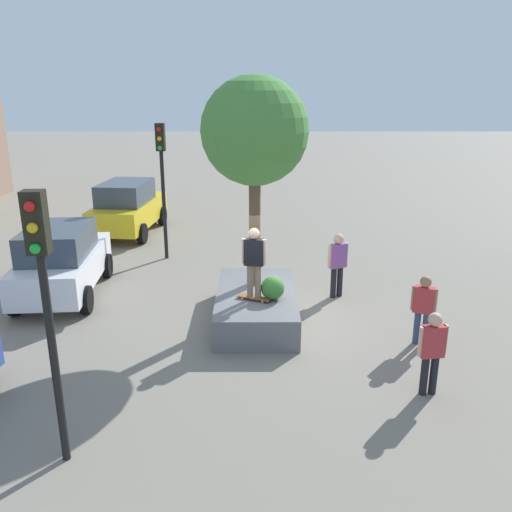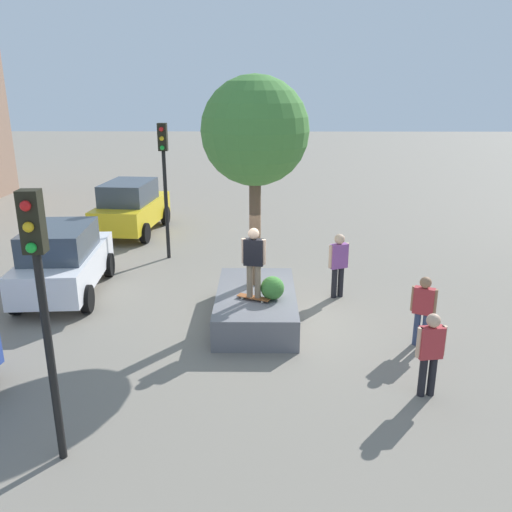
{
  "view_description": "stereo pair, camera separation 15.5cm",
  "coord_description": "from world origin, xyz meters",
  "px_view_note": "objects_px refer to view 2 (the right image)",
  "views": [
    {
      "loc": [
        -11.75,
        0.42,
        5.37
      ],
      "look_at": [
        0.0,
        0.38,
        1.62
      ],
      "focal_mm": 36.72,
      "sensor_mm": 36.0,
      "label": 1
    },
    {
      "loc": [
        -11.75,
        0.26,
        5.37
      ],
      "look_at": [
        0.0,
        0.38,
        1.62
      ],
      "focal_mm": 36.72,
      "sensor_mm": 36.0,
      "label": 2
    }
  ],
  "objects_px": {
    "bystander_watching": "(339,261)",
    "skateboard": "(254,298)",
    "planter_ledge": "(256,305)",
    "traffic_light_median": "(40,284)",
    "pedestrian_crossing": "(430,349)",
    "traffic_light_corner": "(164,168)",
    "passerby_with_bag": "(423,306)",
    "skateboarder": "(254,258)",
    "taxi_cab": "(131,207)",
    "police_car": "(63,260)",
    "plaza_tree": "(255,132)"
  },
  "relations": [
    {
      "from": "skateboarder",
      "to": "pedestrian_crossing",
      "type": "relative_size",
      "value": 1.01
    },
    {
      "from": "taxi_cab",
      "to": "traffic_light_corner",
      "type": "bearing_deg",
      "value": -148.46
    },
    {
      "from": "plaza_tree",
      "to": "planter_ledge",
      "type": "bearing_deg",
      "value": -177.01
    },
    {
      "from": "skateboarder",
      "to": "traffic_light_corner",
      "type": "relative_size",
      "value": 0.38
    },
    {
      "from": "skateboarder",
      "to": "traffic_light_median",
      "type": "xyz_separation_m",
      "value": [
        -4.56,
        2.85,
        1.09
      ]
    },
    {
      "from": "traffic_light_corner",
      "to": "pedestrian_crossing",
      "type": "relative_size",
      "value": 2.7
    },
    {
      "from": "traffic_light_median",
      "to": "traffic_light_corner",
      "type": "bearing_deg",
      "value": 0.37
    },
    {
      "from": "pedestrian_crossing",
      "to": "passerby_with_bag",
      "type": "height_order",
      "value": "pedestrian_crossing"
    },
    {
      "from": "planter_ledge",
      "to": "traffic_light_median",
      "type": "xyz_separation_m",
      "value": [
        -5.09,
        2.9,
        2.48
      ]
    },
    {
      "from": "plaza_tree",
      "to": "taxi_cab",
      "type": "relative_size",
      "value": 1.1
    },
    {
      "from": "skateboard",
      "to": "taxi_cab",
      "type": "relative_size",
      "value": 0.18
    },
    {
      "from": "passerby_with_bag",
      "to": "taxi_cab",
      "type": "bearing_deg",
      "value": 42.26
    },
    {
      "from": "skateboarder",
      "to": "police_car",
      "type": "xyz_separation_m",
      "value": [
        2.12,
        5.17,
        -0.76
      ]
    },
    {
      "from": "police_car",
      "to": "traffic_light_corner",
      "type": "distance_m",
      "value": 4.45
    },
    {
      "from": "taxi_cab",
      "to": "pedestrian_crossing",
      "type": "height_order",
      "value": "taxi_cab"
    },
    {
      "from": "skateboarder",
      "to": "skateboard",
      "type": "bearing_deg",
      "value": -26.57
    },
    {
      "from": "pedestrian_crossing",
      "to": "traffic_light_corner",
      "type": "bearing_deg",
      "value": 36.81
    },
    {
      "from": "plaza_tree",
      "to": "traffic_light_median",
      "type": "bearing_deg",
      "value": 153.04
    },
    {
      "from": "traffic_light_corner",
      "to": "pedestrian_crossing",
      "type": "xyz_separation_m",
      "value": [
        -8.18,
        -6.12,
        -2.06
      ]
    },
    {
      "from": "skateboarder",
      "to": "bystander_watching",
      "type": "distance_m",
      "value": 3.07
    },
    {
      "from": "traffic_light_corner",
      "to": "pedestrian_crossing",
      "type": "height_order",
      "value": "traffic_light_corner"
    },
    {
      "from": "pedestrian_crossing",
      "to": "skateboard",
      "type": "bearing_deg",
      "value": 48.97
    },
    {
      "from": "taxi_cab",
      "to": "traffic_light_median",
      "type": "distance_m",
      "value": 13.41
    },
    {
      "from": "skateboard",
      "to": "taxi_cab",
      "type": "xyz_separation_m",
      "value": [
        8.57,
        4.87,
        0.26
      ]
    },
    {
      "from": "traffic_light_median",
      "to": "bystander_watching",
      "type": "height_order",
      "value": "traffic_light_median"
    },
    {
      "from": "police_car",
      "to": "passerby_with_bag",
      "type": "height_order",
      "value": "police_car"
    },
    {
      "from": "pedestrian_crossing",
      "to": "bystander_watching",
      "type": "xyz_separation_m",
      "value": [
        4.77,
        0.98,
        0.08
      ]
    },
    {
      "from": "traffic_light_median",
      "to": "pedestrian_crossing",
      "type": "bearing_deg",
      "value": -73.65
    },
    {
      "from": "plaza_tree",
      "to": "taxi_cab",
      "type": "distance_m",
      "value": 9.56
    },
    {
      "from": "skateboard",
      "to": "police_car",
      "type": "bearing_deg",
      "value": 67.66
    },
    {
      "from": "police_car",
      "to": "traffic_light_median",
      "type": "bearing_deg",
      "value": -160.92
    },
    {
      "from": "bystander_watching",
      "to": "skateboard",
      "type": "bearing_deg",
      "value": 131.71
    },
    {
      "from": "planter_ledge",
      "to": "taxi_cab",
      "type": "xyz_separation_m",
      "value": [
        8.04,
        4.91,
        0.67
      ]
    },
    {
      "from": "planter_ledge",
      "to": "passerby_with_bag",
      "type": "bearing_deg",
      "value": -110.36
    },
    {
      "from": "traffic_light_corner",
      "to": "bystander_watching",
      "type": "distance_m",
      "value": 6.48
    },
    {
      "from": "plaza_tree",
      "to": "bystander_watching",
      "type": "height_order",
      "value": "plaza_tree"
    },
    {
      "from": "skateboarder",
      "to": "passerby_with_bag",
      "type": "bearing_deg",
      "value": -102.53
    },
    {
      "from": "traffic_light_median",
      "to": "pedestrian_crossing",
      "type": "xyz_separation_m",
      "value": [
        1.78,
        -6.06,
        -1.9
      ]
    },
    {
      "from": "taxi_cab",
      "to": "skateboard",
      "type": "bearing_deg",
      "value": -150.4
    },
    {
      "from": "skateboard",
      "to": "traffic_light_median",
      "type": "bearing_deg",
      "value": 147.97
    },
    {
      "from": "planter_ledge",
      "to": "traffic_light_median",
      "type": "relative_size",
      "value": 0.84
    },
    {
      "from": "police_car",
      "to": "bystander_watching",
      "type": "xyz_separation_m",
      "value": [
        -0.14,
        -7.39,
        0.03
      ]
    },
    {
      "from": "skateboarder",
      "to": "police_car",
      "type": "relative_size",
      "value": 0.38
    },
    {
      "from": "traffic_light_corner",
      "to": "taxi_cab",
      "type": "bearing_deg",
      "value": 31.54
    },
    {
      "from": "planter_ledge",
      "to": "bystander_watching",
      "type": "relative_size",
      "value": 1.97
    },
    {
      "from": "police_car",
      "to": "traffic_light_corner",
      "type": "height_order",
      "value": "traffic_light_corner"
    },
    {
      "from": "passerby_with_bag",
      "to": "skateboard",
      "type": "bearing_deg",
      "value": 77.47
    },
    {
      "from": "traffic_light_median",
      "to": "bystander_watching",
      "type": "xyz_separation_m",
      "value": [
        6.55,
        -5.08,
        -1.82
      ]
    },
    {
      "from": "planter_ledge",
      "to": "traffic_light_corner",
      "type": "xyz_separation_m",
      "value": [
        4.87,
        2.97,
        2.63
      ]
    },
    {
      "from": "skateboard",
      "to": "plaza_tree",
      "type": "bearing_deg",
      "value": -0.93
    }
  ]
}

